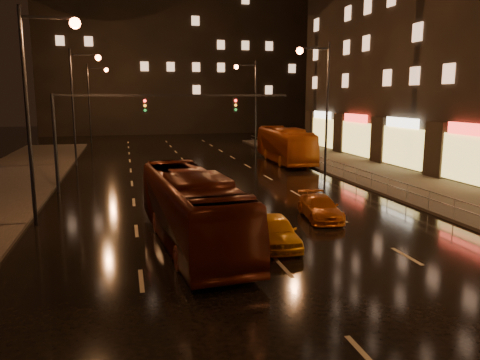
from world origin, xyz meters
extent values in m
plane|color=black|center=(0.00, 20.00, 0.00)|extent=(140.00, 140.00, 0.00)
cube|color=#38332D|center=(13.50, 15.00, 0.07)|extent=(7.00, 70.00, 0.15)
cube|color=black|center=(4.00, 72.00, 18.00)|extent=(44.00, 16.00, 36.00)
cylinder|color=black|center=(-9.60, 20.00, 3.10)|extent=(0.22, 0.22, 6.20)
cube|color=black|center=(-2.00, 20.00, 6.10)|extent=(15.20, 0.14, 0.14)
cube|color=black|center=(-4.00, 20.00, 5.45)|extent=(0.32, 0.18, 0.95)
cube|color=black|center=(2.00, 20.00, 5.45)|extent=(0.32, 0.18, 0.95)
sphere|color=#FF1E19|center=(-4.00, 19.88, 5.75)|extent=(0.18, 0.18, 0.18)
cylinder|color=#99999E|center=(10.20, 44.00, 0.65)|extent=(0.04, 0.04, 1.00)
cube|color=#99999E|center=(10.20, 18.00, 1.10)|extent=(0.05, 56.00, 0.05)
cube|color=#99999E|center=(10.20, 18.00, 0.70)|extent=(0.05, 56.00, 0.05)
imported|color=#4D170B|center=(-2.79, 7.54, 1.51)|extent=(3.49, 11.04, 3.03)
imported|color=#AC4C11|center=(9.00, 29.76, 1.59)|extent=(3.30, 11.52, 3.17)
imported|color=#F0A616|center=(0.50, 6.44, 0.63)|extent=(1.70, 3.80, 1.27)
imported|color=#BE5911|center=(4.00, 10.00, 0.57)|extent=(2.06, 4.09, 1.14)
camera|label=1|loc=(-5.31, -11.11, 6.08)|focal=35.00mm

